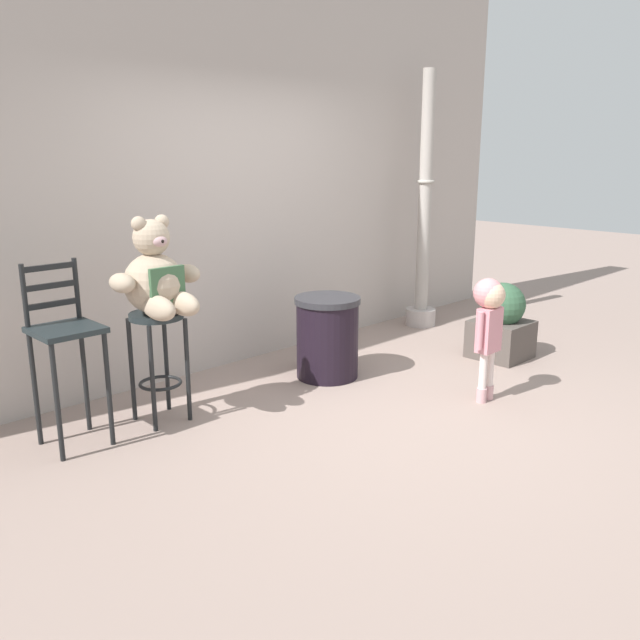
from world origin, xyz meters
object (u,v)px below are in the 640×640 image
Objects in this scene: teddy_bear at (156,279)px; planter_with_shrub at (502,323)px; bar_chair_empty at (65,341)px; child_walking at (489,313)px; lamppost at (424,230)px; bar_stool_with_teddy at (158,345)px; trash_bin at (327,337)px.

teddy_bear is 0.95× the size of planter_with_shrub.
child_walking is at bearing -29.29° from bar_chair_empty.
bar_chair_empty is 1.70× the size of planter_with_shrub.
lamppost reaches higher than child_walking.
bar_chair_empty is (-4.03, -0.27, -0.34)m from lamppost.
bar_stool_with_teddy is 1.14× the size of trash_bin.
teddy_bear reaches higher than bar_stool_with_teddy.
teddy_bear is at bearing 164.06° from planter_with_shrub.
lamppost is (1.93, 0.49, 0.69)m from trash_bin.
trash_bin is 0.26× the size of lamppost.
bar_chair_empty is (-2.57, 1.44, 0.01)m from child_walking.
teddy_bear is at bearing -8.70° from bar_chair_empty.
bar_chair_empty is at bearing 165.26° from planter_with_shrub.
bar_stool_with_teddy is at bearing 163.47° from planter_with_shrub.
teddy_bear is at bearing 175.07° from trash_bin.
teddy_bear reaches higher than child_walking.
teddy_bear is at bearing -90.00° from bar_stool_with_teddy.
teddy_bear is 0.56× the size of bar_chair_empty.
trash_bin is (1.49, -0.13, -0.67)m from teddy_bear.
bar_chair_empty is (-0.62, 0.06, 0.14)m from bar_stool_with_teddy.
trash_bin is 2.14m from bar_chair_empty.
planter_with_shrub is at bearing -25.72° from trash_bin.
bar_stool_with_teddy reaches higher than trash_bin.
bar_chair_empty is at bearing 171.30° from teddy_bear.
lamppost is at bearing 14.42° from trash_bin.
bar_stool_with_teddy is at bearing 173.81° from trash_bin.
bar_stool_with_teddy is 0.47m from teddy_bear.
teddy_bear is 0.25× the size of lamppost.
child_walking is 1.35m from trash_bin.
bar_chair_empty is at bearing -125.67° from child_walking.
bar_stool_with_teddy is 3.14m from planter_with_shrub.
bar_stool_with_teddy is at bearing -131.60° from child_walking.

